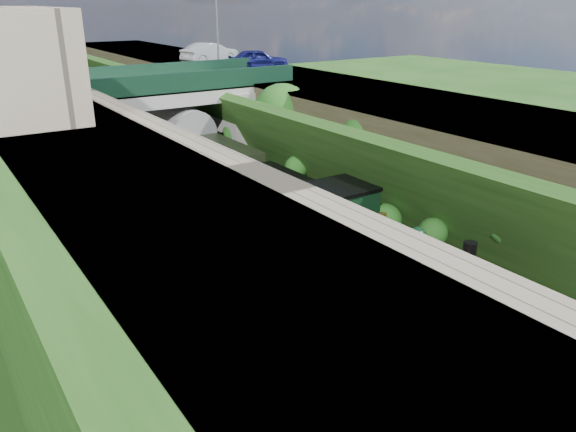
{
  "coord_description": "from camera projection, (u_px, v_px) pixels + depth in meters",
  "views": [
    {
      "loc": [
        -12.78,
        -10.46,
        11.26
      ],
      "look_at": [
        0.0,
        8.78,
        2.33
      ],
      "focal_mm": 35.0,
      "sensor_mm": 36.0,
      "label": 1
    }
  ],
  "objects": [
    {
      "name": "tender",
      "position": [
        280.0,
        209.0,
        27.6
      ],
      "size": [
        2.7,
        6.0,
        3.05
      ],
      "color": "black",
      "rests_on": "trackbed"
    },
    {
      "name": "coach_middle",
      "position": [
        96.0,
        106.0,
        51.84
      ],
      "size": [
        2.9,
        18.0,
        3.7
      ],
      "color": "black",
      "rests_on": "trackbed"
    },
    {
      "name": "locomotive",
      "position": [
        383.0,
        258.0,
        21.78
      ],
      "size": [
        3.1,
        10.22,
        3.83
      ],
      "color": "black",
      "rests_on": "trackbed"
    },
    {
      "name": "tree",
      "position": [
        282.0,
        115.0,
        34.38
      ],
      "size": [
        3.6,
        3.8,
        6.6
      ],
      "color": "black",
      "rests_on": "ground"
    },
    {
      "name": "building_near",
      "position": [
        7.0,
        63.0,
        21.51
      ],
      "size": [
        4.0,
        8.0,
        4.0
      ],
      "primitive_type": "cube",
      "color": "gray",
      "rests_on": "street_plateau_left"
    },
    {
      "name": "embankment_slope",
      "position": [
        265.0,
        144.0,
        35.1
      ],
      "size": [
        4.36,
        90.0,
        6.36
      ],
      "color": "#1E4714",
      "rests_on": "ground"
    },
    {
      "name": "car_blue",
      "position": [
        258.0,
        60.0,
        42.32
      ],
      "size": [
        4.89,
        3.15,
        1.55
      ],
      "primitive_type": "imported",
      "rotation": [
        0.0,
        0.0,
        1.25
      ],
      "color": "navy",
      "rests_on": "street_plateau_right"
    },
    {
      "name": "coach_rear",
      "position": [
        50.0,
        83.0,
        66.44
      ],
      "size": [
        2.9,
        18.0,
        3.7
      ],
      "color": "black",
      "rests_on": "trackbed"
    },
    {
      "name": "lamppost",
      "position": [
        218.0,
        24.0,
        42.0
      ],
      "size": [
        0.87,
        0.15,
        6.0
      ],
      "color": "gray",
      "rests_on": "street_plateau_right"
    },
    {
      "name": "street_plateau_left",
      "position": [
        18.0,
        164.0,
        28.41
      ],
      "size": [
        6.0,
        90.0,
        7.0
      ],
      "primitive_type": "cube",
      "color": "#262628",
      "rests_on": "ground"
    },
    {
      "name": "street_plateau_right",
      "position": [
        313.0,
        128.0,
        38.1
      ],
      "size": [
        8.0,
        90.0,
        6.25
      ],
      "primitive_type": "cube",
      "color": "#262628",
      "rests_on": "ground"
    },
    {
      "name": "ground",
      "position": [
        433.0,
        360.0,
        18.78
      ],
      "size": [
        160.0,
        160.0,
        0.0
      ],
      "primitive_type": "plane",
      "color": "#1E4714",
      "rests_on": "ground"
    },
    {
      "name": "track_left",
      "position": [
        155.0,
        199.0,
        33.2
      ],
      "size": [
        2.5,
        90.0,
        0.2
      ],
      "color": "black",
      "rests_on": "trackbed"
    },
    {
      "name": "road_bridge",
      "position": [
        171.0,
        118.0,
        36.45
      ],
      "size": [
        16.0,
        6.4,
        7.25
      ],
      "color": "gray",
      "rests_on": "ground"
    },
    {
      "name": "retaining_wall",
      "position": [
        88.0,
        154.0,
        30.22
      ],
      "size": [
        1.0,
        90.0,
        7.0
      ],
      "primitive_type": "cube",
      "color": "#756B56",
      "rests_on": "ground"
    },
    {
      "name": "track_right",
      "position": [
        204.0,
        189.0,
        34.85
      ],
      "size": [
        2.5,
        90.0,
        0.2
      ],
      "color": "black",
      "rests_on": "trackbed"
    },
    {
      "name": "car_silver",
      "position": [
        210.0,
        53.0,
        46.82
      ],
      "size": [
        5.36,
        3.01,
        1.67
      ],
      "primitive_type": "imported",
      "rotation": [
        0.0,
        0.0,
        1.83
      ],
      "color": "#A7A7AB",
      "rests_on": "street_plateau_right"
    },
    {
      "name": "trackbed",
      "position": [
        187.0,
        195.0,
        34.28
      ],
      "size": [
        10.0,
        90.0,
        0.2
      ],
      "primitive_type": "cube",
      "color": "#473F38",
      "rests_on": "ground"
    },
    {
      "name": "coach_front",
      "position": [
        177.0,
        148.0,
        37.23
      ],
      "size": [
        2.9,
        18.0,
        3.7
      ],
      "color": "black",
      "rests_on": "trackbed"
    }
  ]
}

